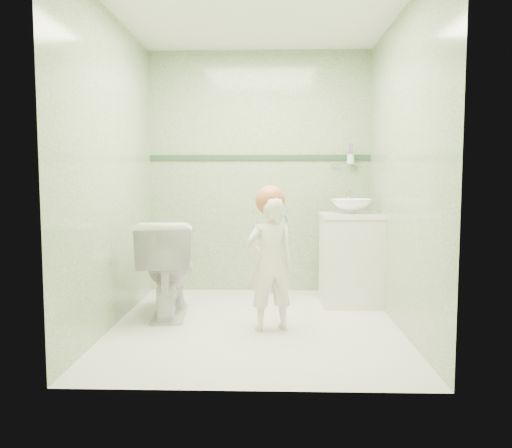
{
  "coord_description": "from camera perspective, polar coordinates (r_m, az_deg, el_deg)",
  "views": [
    {
      "loc": [
        0.12,
        -3.93,
        1.15
      ],
      "look_at": [
        0.0,
        0.15,
        0.78
      ],
      "focal_mm": 36.09,
      "sensor_mm": 36.0,
      "label": 1
    }
  ],
  "objects": [
    {
      "name": "trim_stripe",
      "position": [
        5.17,
        0.36,
        7.39
      ],
      "size": [
        2.2,
        0.02,
        0.05
      ],
      "primitive_type": "cube",
      "color": "#294830",
      "rests_on": "room_shell"
    },
    {
      "name": "toddler",
      "position": [
        3.87,
        1.57,
        -4.4
      ],
      "size": [
        0.43,
        0.34,
        1.01
      ],
      "primitive_type": "imported",
      "rotation": [
        0.0,
        0.0,
        3.45
      ],
      "color": "white",
      "rests_on": "ground"
    },
    {
      "name": "basin",
      "position": [
        4.69,
        10.52,
        1.96
      ],
      "size": [
        0.37,
        0.37,
        0.13
      ],
      "primitive_type": "imported",
      "color": "white",
      "rests_on": "counter"
    },
    {
      "name": "vanity",
      "position": [
        4.74,
        10.42,
        -4.0
      ],
      "size": [
        0.52,
        0.5,
        0.8
      ],
      "primitive_type": "cube",
      "color": "silver",
      "rests_on": "ground"
    },
    {
      "name": "teal_toothbrush",
      "position": [
        3.73,
        3.24,
        0.67
      ],
      "size": [
        0.1,
        0.14,
        0.08
      ],
      "color": "#0C8B82",
      "rests_on": "toddler"
    },
    {
      "name": "room_shell",
      "position": [
        3.93,
        -0.07,
        5.91
      ],
      "size": [
        2.5,
        2.54,
        2.4
      ],
      "color": "gray",
      "rests_on": "ground"
    },
    {
      "name": "ground",
      "position": [
        4.1,
        -0.06,
        -11.13
      ],
      "size": [
        2.5,
        2.5,
        0.0
      ],
      "primitive_type": "plane",
      "color": "white",
      "rests_on": "ground"
    },
    {
      "name": "hair_cap",
      "position": [
        3.84,
        1.59,
        2.61
      ],
      "size": [
        0.23,
        0.23,
        0.23
      ],
      "primitive_type": "sphere",
      "color": "#BB613E",
      "rests_on": "toddler"
    },
    {
      "name": "faucet",
      "position": [
        4.87,
        10.2,
        3.02
      ],
      "size": [
        0.03,
        0.13,
        0.18
      ],
      "color": "silver",
      "rests_on": "counter"
    },
    {
      "name": "cup_holder",
      "position": [
        5.17,
        10.36,
        7.09
      ],
      "size": [
        0.26,
        0.07,
        0.21
      ],
      "color": "silver",
      "rests_on": "room_shell"
    },
    {
      "name": "counter",
      "position": [
        4.7,
        10.5,
        0.94
      ],
      "size": [
        0.54,
        0.52,
        0.04
      ],
      "primitive_type": "cube",
      "color": "white",
      "rests_on": "vanity"
    },
    {
      "name": "toilet",
      "position": [
        4.36,
        -9.76,
        -4.79
      ],
      "size": [
        0.52,
        0.82,
        0.8
      ],
      "primitive_type": "imported",
      "rotation": [
        0.0,
        0.0,
        3.23
      ],
      "color": "white",
      "rests_on": "ground"
    }
  ]
}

